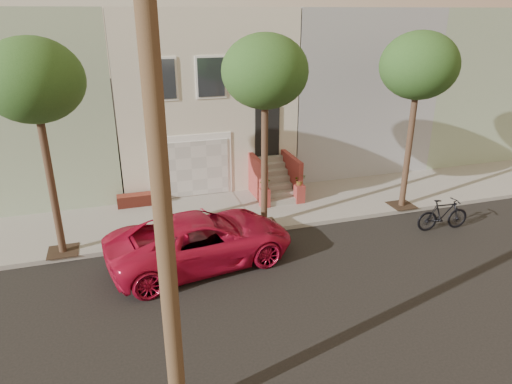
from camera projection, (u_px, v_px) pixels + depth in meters
name	position (u px, v px, depth m)	size (l,w,h in m)	color
ground	(274.00, 294.00, 12.14)	(90.00, 90.00, 0.00)	black
sidewalk	(226.00, 213.00, 16.86)	(40.00, 3.70, 0.15)	#9A978C
house_row	(193.00, 91.00, 20.73)	(33.10, 11.70, 7.00)	beige
tree_left	(33.00, 82.00, 12.14)	(2.70, 2.57, 6.30)	#2D2116
tree_mid	(265.00, 73.00, 13.94)	(2.70, 2.57, 6.30)	#2D2116
tree_right	(419.00, 67.00, 15.47)	(2.70, 2.57, 6.30)	#2D2116
pickup_truck	(201.00, 240.00, 13.42)	(2.52, 5.48, 1.52)	#B2102F
motorcycle	(443.00, 214.00, 15.56)	(0.53, 1.87, 1.12)	black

